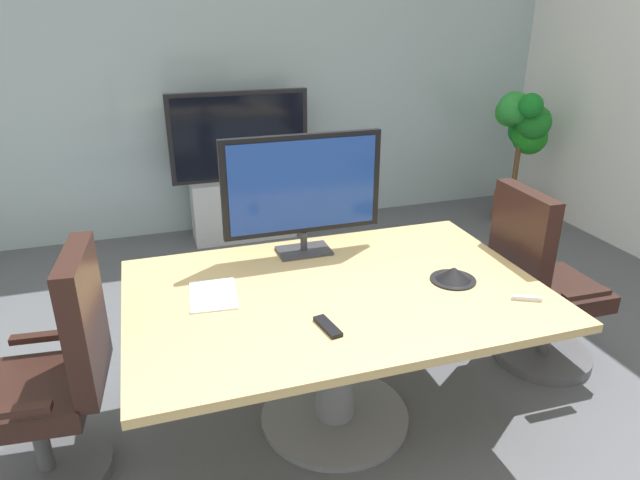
# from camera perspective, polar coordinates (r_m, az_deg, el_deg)

# --- Properties ---
(ground_plane) EXTENTS (7.45, 7.45, 0.00)m
(ground_plane) POSITION_cam_1_polar(r_m,az_deg,el_deg) (2.86, 3.34, -21.12)
(ground_plane) COLOR #515459
(wall_back_glass_partition) EXTENTS (6.30, 0.10, 3.00)m
(wall_back_glass_partition) POSITION_cam_1_polar(r_m,az_deg,el_deg) (5.21, -9.68, 17.27)
(wall_back_glass_partition) COLOR #9EB2B7
(wall_back_glass_partition) RESTS_ON ground
(conference_table) EXTENTS (1.92, 1.27, 0.75)m
(conference_table) POSITION_cam_1_polar(r_m,az_deg,el_deg) (2.73, 1.63, -8.40)
(conference_table) COLOR tan
(conference_table) RESTS_ON ground
(office_chair_left) EXTENTS (0.61, 0.59, 1.09)m
(office_chair_left) POSITION_cam_1_polar(r_m,az_deg,el_deg) (2.73, -25.36, -13.76)
(office_chair_left) COLOR #4C4C51
(office_chair_left) RESTS_ON ground
(office_chair_right) EXTENTS (0.60, 0.58, 1.09)m
(office_chair_right) POSITION_cam_1_polar(r_m,az_deg,el_deg) (3.44, 21.35, -5.15)
(office_chair_right) COLOR #4C4C51
(office_chair_right) RESTS_ON ground
(tv_monitor) EXTENTS (0.84, 0.18, 0.64)m
(tv_monitor) POSITION_cam_1_polar(r_m,az_deg,el_deg) (2.90, -1.77, 5.32)
(tv_monitor) COLOR #333338
(tv_monitor) RESTS_ON conference_table
(wall_display_unit) EXTENTS (1.20, 0.36, 1.31)m
(wall_display_unit) POSITION_cam_1_polar(r_m,az_deg,el_deg) (5.08, -7.90, 5.04)
(wall_display_unit) COLOR #B7BABC
(wall_display_unit) RESTS_ON ground
(potted_plant) EXTENTS (0.54, 0.58, 1.26)m
(potted_plant) POSITION_cam_1_polar(r_m,az_deg,el_deg) (5.66, 19.75, 9.58)
(potted_plant) COLOR brown
(potted_plant) RESTS_ON ground
(conference_phone) EXTENTS (0.22, 0.22, 0.07)m
(conference_phone) POSITION_cam_1_polar(r_m,az_deg,el_deg) (2.78, 13.39, -3.44)
(conference_phone) COLOR black
(conference_phone) RESTS_ON conference_table
(remote_control) EXTENTS (0.08, 0.18, 0.02)m
(remote_control) POSITION_cam_1_polar(r_m,az_deg,el_deg) (2.34, 0.80, -8.76)
(remote_control) COLOR black
(remote_control) RESTS_ON conference_table
(whiteboard_marker) EXTENTS (0.13, 0.07, 0.02)m
(whiteboard_marker) POSITION_cam_1_polar(r_m,az_deg,el_deg) (2.71, 20.26, -5.56)
(whiteboard_marker) COLOR silver
(whiteboard_marker) RESTS_ON conference_table
(paper_notepad) EXTENTS (0.24, 0.32, 0.01)m
(paper_notepad) POSITION_cam_1_polar(r_m,az_deg,el_deg) (2.62, -10.80, -5.49)
(paper_notepad) COLOR white
(paper_notepad) RESTS_ON conference_table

